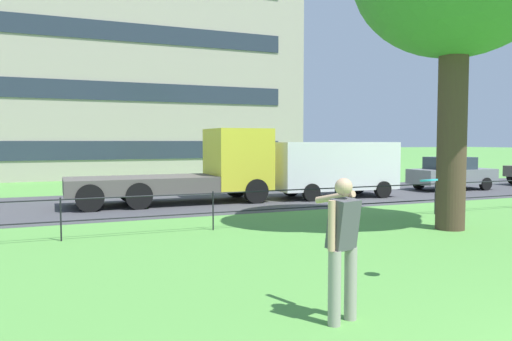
{
  "coord_description": "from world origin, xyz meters",
  "views": [
    {
      "loc": [
        -5.59,
        -1.88,
        2.28
      ],
      "look_at": [
        -2.03,
        6.69,
        1.72
      ],
      "focal_mm": 34.55,
      "sensor_mm": 36.0,
      "label": 1
    }
  ],
  "objects_px": {
    "panel_van_left": "(334,166)",
    "apartment_building_background": "(110,46)",
    "person_thrower": "(342,245)",
    "flatbed_truck_center": "(201,170)",
    "frisbee": "(429,180)",
    "car_grey_far_right": "(451,173)"
  },
  "relations": [
    {
      "from": "panel_van_left",
      "to": "apartment_building_background",
      "type": "bearing_deg",
      "value": 109.61
    },
    {
      "from": "person_thrower",
      "to": "apartment_building_background",
      "type": "height_order",
      "value": "apartment_building_background"
    },
    {
      "from": "person_thrower",
      "to": "flatbed_truck_center",
      "type": "xyz_separation_m",
      "value": [
        1.77,
        12.45,
        0.23
      ]
    },
    {
      "from": "frisbee",
      "to": "car_grey_far_right",
      "type": "height_order",
      "value": "frisbee"
    },
    {
      "from": "panel_van_left",
      "to": "car_grey_far_right",
      "type": "xyz_separation_m",
      "value": [
        6.67,
        0.51,
        -0.49
      ]
    },
    {
      "from": "flatbed_truck_center",
      "to": "panel_van_left",
      "type": "bearing_deg",
      "value": -4.61
    },
    {
      "from": "flatbed_truck_center",
      "to": "apartment_building_background",
      "type": "bearing_deg",
      "value": 93.65
    },
    {
      "from": "apartment_building_background",
      "to": "person_thrower",
      "type": "bearing_deg",
      "value": -91.12
    },
    {
      "from": "person_thrower",
      "to": "flatbed_truck_center",
      "type": "height_order",
      "value": "flatbed_truck_center"
    },
    {
      "from": "panel_van_left",
      "to": "apartment_building_background",
      "type": "height_order",
      "value": "apartment_building_background"
    },
    {
      "from": "frisbee",
      "to": "flatbed_truck_center",
      "type": "relative_size",
      "value": 0.05
    },
    {
      "from": "frisbee",
      "to": "panel_van_left",
      "type": "xyz_separation_m",
      "value": [
        5.11,
        11.11,
        -0.39
      ]
    },
    {
      "from": "car_grey_far_right",
      "to": "apartment_building_background",
      "type": "relative_size",
      "value": 0.16
    },
    {
      "from": "panel_van_left",
      "to": "car_grey_far_right",
      "type": "relative_size",
      "value": 1.26
    },
    {
      "from": "frisbee",
      "to": "apartment_building_background",
      "type": "height_order",
      "value": "apartment_building_background"
    },
    {
      "from": "flatbed_truck_center",
      "to": "apartment_building_background",
      "type": "relative_size",
      "value": 0.3
    },
    {
      "from": "person_thrower",
      "to": "car_grey_far_right",
      "type": "height_order",
      "value": "person_thrower"
    },
    {
      "from": "person_thrower",
      "to": "flatbed_truck_center",
      "type": "distance_m",
      "value": 12.58
    },
    {
      "from": "apartment_building_background",
      "to": "flatbed_truck_center",
      "type": "bearing_deg",
      "value": -86.35
    },
    {
      "from": "person_thrower",
      "to": "panel_van_left",
      "type": "xyz_separation_m",
      "value": [
        7.27,
        12.01,
        0.28
      ]
    },
    {
      "from": "frisbee",
      "to": "apartment_building_background",
      "type": "xyz_separation_m",
      "value": [
        -1.56,
        29.84,
        7.26
      ]
    },
    {
      "from": "frisbee",
      "to": "flatbed_truck_center",
      "type": "xyz_separation_m",
      "value": [
        -0.39,
        11.56,
        -0.44
      ]
    }
  ]
}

